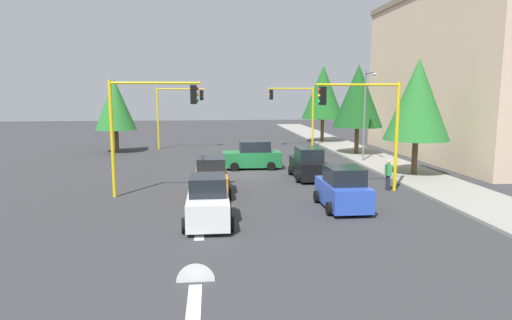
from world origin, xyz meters
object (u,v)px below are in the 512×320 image
object	(u,v)px
car_white	(208,202)
traffic_signal_near_right	(147,115)
tree_roadside_mid	(358,96)
tree_opposite_side	(115,105)
car_green	(252,156)
car_black	(308,164)
traffic_signal_far_right	(177,106)
traffic_signal_near_left	(366,115)
pedestrian_crossing	(388,174)
tree_roadside_far	(323,92)
tree_roadside_near	(418,100)
car_orange	(211,178)
street_lamp_curbside	(367,106)
traffic_signal_far_left	(295,105)
car_blue	(343,190)

from	to	relation	value
car_white	traffic_signal_near_right	bearing A→B (deg)	-149.83
tree_roadside_mid	tree_opposite_side	bearing A→B (deg)	-100.78
car_green	car_black	size ratio (longest dim) A/B	0.98
traffic_signal_far_right	car_green	bearing A→B (deg)	27.02
traffic_signal_near_left	pedestrian_crossing	xyz separation A→B (m)	(-0.06, 1.42, -3.25)
car_green	tree_roadside_far	bearing A→B (deg)	150.36
pedestrian_crossing	tree_opposite_side	bearing A→B (deg)	-134.67
tree_opposite_side	tree_roadside_near	bearing A→B (deg)	56.93
car_black	car_orange	xyz separation A→B (m)	(3.87, -6.04, -0.00)
street_lamp_curbside	tree_opposite_side	distance (m)	21.87
street_lamp_curbside	car_white	distance (m)	19.36
tree_roadside_near	tree_opposite_side	bearing A→B (deg)	-123.07
car_green	tree_opposite_side	bearing A→B (deg)	-131.27
street_lamp_curbside	car_green	distance (m)	9.59
car_black	pedestrian_crossing	distance (m)	5.28
tree_opposite_side	pedestrian_crossing	size ratio (longest dim) A/B	3.87
tree_opposite_side	car_orange	bearing A→B (deg)	25.23
tree_roadside_near	tree_opposite_side	xyz separation A→B (m)	(-14.00, -21.50, -0.61)
car_green	car_black	xyz separation A→B (m)	(4.11, 3.11, -0.00)
traffic_signal_near_left	tree_roadside_far	bearing A→B (deg)	171.08
traffic_signal_near_right	car_black	world-z (taller)	traffic_signal_near_right
car_black	car_white	distance (m)	11.05
traffic_signal_near_left	pedestrian_crossing	size ratio (longest dim) A/B	3.47
traffic_signal_near_right	tree_roadside_mid	distance (m)	21.08
pedestrian_crossing	traffic_signal_far_left	bearing A→B (deg)	-175.94
traffic_signal_near_right	pedestrian_crossing	bearing A→B (deg)	90.28
traffic_signal_near_left	pedestrian_crossing	bearing A→B (deg)	92.59
street_lamp_curbside	car_orange	bearing A→B (deg)	-50.73
tree_roadside_near	tree_opposite_side	distance (m)	25.66
car_blue	tree_roadside_near	bearing A→B (deg)	136.96
tree_roadside_far	car_orange	xyz separation A→B (m)	(23.98, -12.03, -4.51)
tree_roadside_far	tree_roadside_mid	distance (m)	10.02
tree_roadside_mid	car_green	xyz separation A→B (m)	(6.00, -9.60, -4.18)
tree_roadside_far	tree_opposite_side	bearing A→B (deg)	-73.69
street_lamp_curbside	tree_roadside_far	distance (m)	14.43
traffic_signal_near_right	tree_roadside_mid	xyz separation A→B (m)	(-14.00, 15.74, 0.87)
tree_roadside_far	car_green	bearing A→B (deg)	-29.64
street_lamp_curbside	tree_roadside_far	xyz separation A→B (m)	(-14.39, 0.30, 1.06)
tree_opposite_side	car_blue	size ratio (longest dim) A/B	1.76
traffic_signal_far_right	car_blue	distance (m)	25.43
traffic_signal_near_right	car_black	distance (m)	10.56
car_white	car_blue	world-z (taller)	same
car_black	pedestrian_crossing	xyz separation A→B (m)	(3.82, 3.64, 0.01)
car_blue	car_black	bearing A→B (deg)	-179.79
tree_roadside_far	car_black	bearing A→B (deg)	-16.59
traffic_signal_far_left	tree_roadside_near	size ratio (longest dim) A/B	0.79
car_white	tree_roadside_mid	bearing A→B (deg)	146.69
traffic_signal_near_left	car_green	distance (m)	10.15
traffic_signal_near_left	traffic_signal_far_left	xyz separation A→B (m)	(-20.00, 0.00, 0.00)
tree_roadside_far	car_green	xyz separation A→B (m)	(16.00, -9.10, -4.51)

